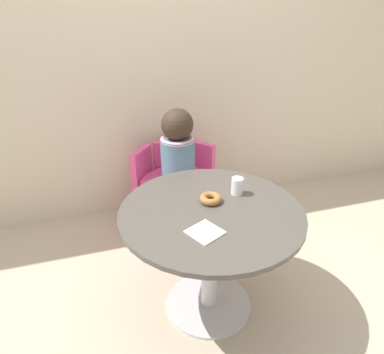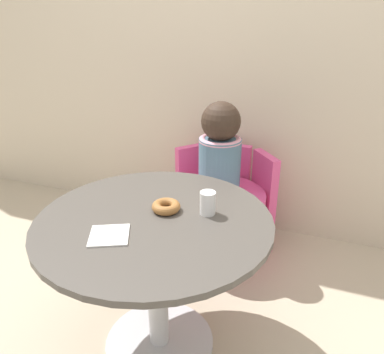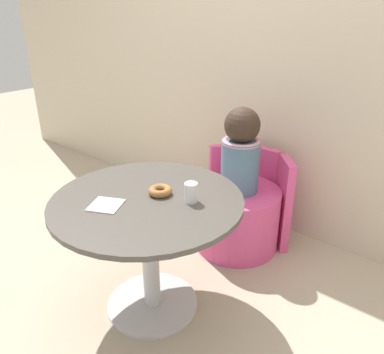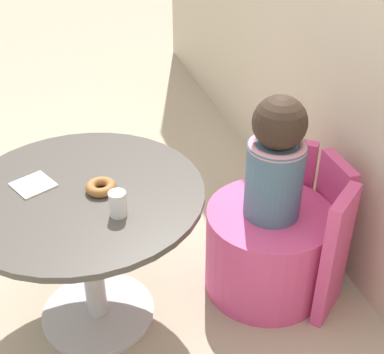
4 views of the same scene
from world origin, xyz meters
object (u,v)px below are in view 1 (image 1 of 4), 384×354
(donut, at_px, (211,199))
(cup, at_px, (237,186))
(round_table, at_px, (211,234))
(tub_chair, at_px, (179,206))
(child_figure, at_px, (178,148))

(donut, xyz_separation_m, cup, (0.16, 0.04, 0.03))
(donut, bearing_deg, round_table, -106.52)
(round_table, xyz_separation_m, tub_chair, (0.03, 0.75, -0.29))
(tub_chair, xyz_separation_m, child_figure, (-0.00, 0.00, 0.46))
(tub_chair, relative_size, cup, 5.90)
(tub_chair, height_order, cup, cup)
(round_table, relative_size, child_figure, 1.71)
(tub_chair, distance_m, cup, 0.82)
(tub_chair, relative_size, donut, 4.81)
(round_table, xyz_separation_m, child_figure, (0.03, 0.75, 0.17))
(round_table, height_order, child_figure, child_figure)
(tub_chair, bearing_deg, donut, -91.05)
(round_table, distance_m, cup, 0.28)
(round_table, bearing_deg, donut, 73.48)
(donut, bearing_deg, cup, 12.72)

